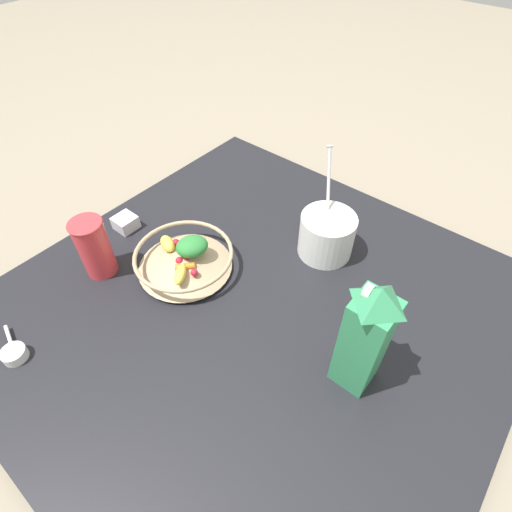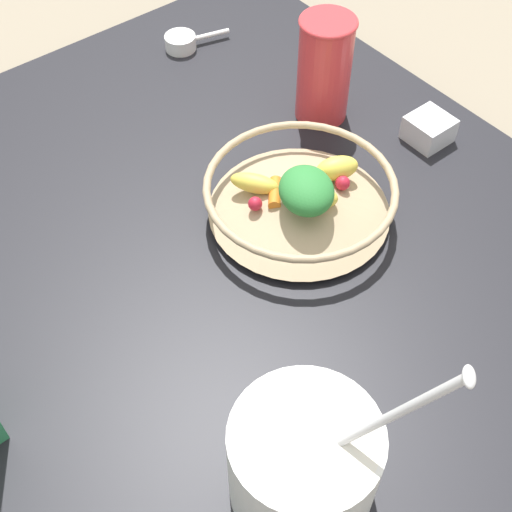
{
  "view_description": "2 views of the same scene",
  "coord_description": "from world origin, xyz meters",
  "px_view_note": "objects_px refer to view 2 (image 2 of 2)",
  "views": [
    {
      "loc": [
        0.43,
        0.36,
        0.78
      ],
      "look_at": [
        -0.05,
        -0.04,
        0.13
      ],
      "focal_mm": 28.0,
      "sensor_mm": 36.0,
      "label": 1
    },
    {
      "loc": [
        -0.43,
        0.23,
        0.71
      ],
      "look_at": [
        -0.04,
        -0.09,
        0.1
      ],
      "focal_mm": 50.0,
      "sensor_mm": 36.0,
      "label": 2
    }
  ],
  "objects_px": {
    "spice_jar": "(429,130)",
    "fruit_bowl": "(301,196)",
    "yogurt_tub": "(304,460)",
    "drinking_cup": "(324,68)"
  },
  "relations": [
    {
      "from": "spice_jar",
      "to": "fruit_bowl",
      "type": "bearing_deg",
      "value": 89.79
    },
    {
      "from": "fruit_bowl",
      "to": "yogurt_tub",
      "type": "xyz_separation_m",
      "value": [
        -0.27,
        0.23,
        0.03
      ]
    },
    {
      "from": "spice_jar",
      "to": "drinking_cup",
      "type": "bearing_deg",
      "value": 30.49
    },
    {
      "from": "yogurt_tub",
      "to": "spice_jar",
      "type": "bearing_deg",
      "value": -60.14
    },
    {
      "from": "drinking_cup",
      "to": "spice_jar",
      "type": "xyz_separation_m",
      "value": [
        -0.14,
        -0.08,
        -0.06
      ]
    },
    {
      "from": "drinking_cup",
      "to": "spice_jar",
      "type": "relative_size",
      "value": 2.75
    },
    {
      "from": "yogurt_tub",
      "to": "drinking_cup",
      "type": "height_order",
      "value": "yogurt_tub"
    },
    {
      "from": "yogurt_tub",
      "to": "drinking_cup",
      "type": "distance_m",
      "value": 0.56
    },
    {
      "from": "yogurt_tub",
      "to": "drinking_cup",
      "type": "bearing_deg",
      "value": -43.88
    },
    {
      "from": "yogurt_tub",
      "to": "drinking_cup",
      "type": "relative_size",
      "value": 1.62
    }
  ]
}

